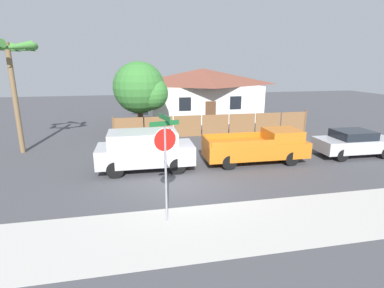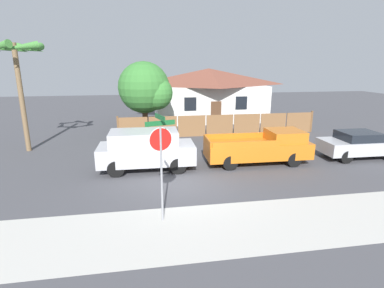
% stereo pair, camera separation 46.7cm
% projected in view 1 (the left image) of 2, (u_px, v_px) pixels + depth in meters
% --- Properties ---
extents(ground_plane, '(80.00, 80.00, 0.00)m').
position_uv_depth(ground_plane, '(187.00, 185.00, 12.80)').
color(ground_plane, '#47474C').
extents(sidewalk_strip, '(36.00, 3.20, 0.01)m').
position_uv_depth(sidewalk_strip, '(208.00, 229.00, 9.40)').
color(sidewalk_strip, beige).
rests_on(sidewalk_strip, ground).
extents(wooden_fence, '(14.40, 0.12, 1.60)m').
position_uv_depth(wooden_fence, '(215.00, 125.00, 21.58)').
color(wooden_fence, brown).
rests_on(wooden_fence, ground).
extents(house, '(10.48, 6.45, 4.63)m').
position_uv_depth(house, '(202.00, 93.00, 27.67)').
color(house, white).
rests_on(house, ground).
extents(oak_tree, '(3.85, 3.67, 5.21)m').
position_uv_depth(oak_tree, '(142.00, 89.00, 21.24)').
color(oak_tree, brown).
rests_on(oak_tree, ground).
extents(palm_tree, '(3.04, 3.26, 6.21)m').
position_uv_depth(palm_tree, '(9.00, 57.00, 16.15)').
color(palm_tree, brown).
rests_on(palm_tree, ground).
extents(red_suv, '(4.62, 2.01, 1.93)m').
position_uv_depth(red_suv, '(145.00, 149.00, 14.37)').
color(red_suv, '#B7B7BC').
rests_on(red_suv, ground).
extents(orange_pickup, '(5.36, 1.96, 1.72)m').
position_uv_depth(orange_pickup, '(259.00, 147.00, 15.55)').
color(orange_pickup, orange).
rests_on(orange_pickup, ground).
extents(parked_sedan, '(4.31, 1.90, 1.47)m').
position_uv_depth(parked_sedan, '(354.00, 143.00, 16.68)').
color(parked_sedan, '#B7B7BC').
rests_on(parked_sedan, ground).
extents(stop_sign, '(0.93, 0.84, 3.52)m').
position_uv_depth(stop_sign, '(165.00, 150.00, 9.27)').
color(stop_sign, gray).
rests_on(stop_sign, ground).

